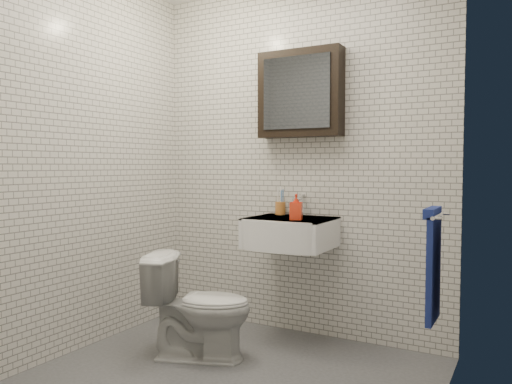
# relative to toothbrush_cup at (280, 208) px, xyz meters

# --- Properties ---
(ground) EXTENTS (2.20, 2.00, 0.01)m
(ground) POSITION_rel_toothbrush_cup_xyz_m (0.11, -0.94, -0.90)
(ground) COLOR #46474D
(ground) RESTS_ON ground
(room_shell) EXTENTS (2.22, 2.02, 2.51)m
(room_shell) POSITION_rel_toothbrush_cup_xyz_m (0.11, -0.94, 0.57)
(room_shell) COLOR silver
(room_shell) RESTS_ON ground
(washbasin) EXTENTS (0.55, 0.50, 0.20)m
(washbasin) POSITION_rel_toothbrush_cup_xyz_m (0.16, -0.21, -0.14)
(washbasin) COLOR white
(washbasin) RESTS_ON room_shell
(faucet) EXTENTS (0.06, 0.20, 0.15)m
(faucet) POSITION_rel_toothbrush_cup_xyz_m (0.16, -0.01, 0.02)
(faucet) COLOR silver
(faucet) RESTS_ON washbasin
(mirror_cabinet) EXTENTS (0.60, 0.15, 0.60)m
(mirror_cabinet) POSITION_rel_toothbrush_cup_xyz_m (0.16, -0.01, 0.80)
(mirror_cabinet) COLOR black
(mirror_cabinet) RESTS_ON room_shell
(towel_rail) EXTENTS (0.09, 0.30, 0.58)m
(towel_rail) POSITION_rel_toothbrush_cup_xyz_m (1.15, -0.59, -0.18)
(towel_rail) COLOR silver
(towel_rail) RESTS_ON room_shell
(toothbrush_cup) EXTENTS (0.09, 0.09, 0.20)m
(toothbrush_cup) POSITION_rel_toothbrush_cup_xyz_m (0.00, 0.00, 0.00)
(toothbrush_cup) COLOR #BD712F
(toothbrush_cup) RESTS_ON washbasin
(soap_bottle) EXTENTS (0.09, 0.10, 0.17)m
(soap_bottle) POSITION_rel_toothbrush_cup_xyz_m (0.24, -0.27, 0.03)
(soap_bottle) COLOR #E45C18
(soap_bottle) RESTS_ON washbasin
(toilet) EXTENTS (0.73, 0.56, 0.65)m
(toilet) POSITION_rel_toothbrush_cup_xyz_m (-0.22, -0.70, -0.57)
(toilet) COLOR silver
(toilet) RESTS_ON ground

